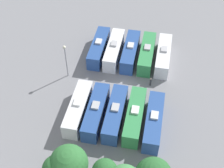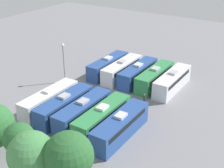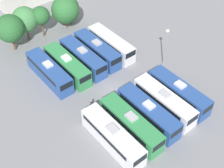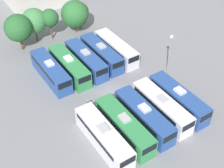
{
  "view_description": "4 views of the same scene",
  "coord_description": "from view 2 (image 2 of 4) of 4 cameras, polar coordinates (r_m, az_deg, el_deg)",
  "views": [
    {
      "loc": [
        -5.72,
        40.06,
        42.35
      ],
      "look_at": [
        1.86,
        1.74,
        1.87
      ],
      "focal_mm": 50.0,
      "sensor_mm": 36.0,
      "label": 1
    },
    {
      "loc": [
        -24.11,
        38.08,
        24.07
      ],
      "look_at": [
        -0.21,
        0.94,
        3.1
      ],
      "focal_mm": 50.0,
      "sensor_mm": 36.0,
      "label": 2
    },
    {
      "loc": [
        -22.67,
        -28.06,
        35.22
      ],
      "look_at": [
        -0.94,
        -1.2,
        2.69
      ],
      "focal_mm": 50.0,
      "sensor_mm": 36.0,
      "label": 3
    },
    {
      "loc": [
        -20.4,
        -31.32,
        32.77
      ],
      "look_at": [
        -0.72,
        -1.33,
        3.04
      ],
      "focal_mm": 50.0,
      "sensor_mm": 36.0,
      "label": 4
    }
  ],
  "objects": [
    {
      "name": "bus_6",
      "position": [
        42.92,
        -1.76,
        -6.09
      ],
      "size": [
        2.63,
        10.77,
        3.38
      ],
      "color": "#338C4C",
      "rests_on": "ground_plane"
    },
    {
      "name": "bus_3",
      "position": [
        58.21,
        1.84,
        2.74
      ],
      "size": [
        2.63,
        10.77,
        3.38
      ],
      "color": "white",
      "rests_on": "ground_plane"
    },
    {
      "name": "bus_9",
      "position": [
        48.22,
        -11.38,
        -2.84
      ],
      "size": [
        2.63,
        10.77,
        3.38
      ],
      "color": "silver",
      "rests_on": "ground_plane"
    },
    {
      "name": "bus_2",
      "position": [
        56.8,
        4.77,
        2.07
      ],
      "size": [
        2.63,
        10.77,
        3.38
      ],
      "color": "#284C93",
      "rests_on": "ground_plane"
    },
    {
      "name": "ground_plane",
      "position": [
        51.09,
        0.37,
        -2.71
      ],
      "size": [
        120.25,
        120.25,
        0.0
      ],
      "primitive_type": "plane",
      "color": "gray"
    },
    {
      "name": "bus_1",
      "position": [
        55.49,
        7.82,
        1.33
      ],
      "size": [
        2.63,
        10.77,
        3.38
      ],
      "color": "#338C4C",
      "rests_on": "ground_plane"
    },
    {
      "name": "tree_0",
      "position": [
        31.62,
        -7.94,
        -12.95
      ],
      "size": [
        5.09,
        5.09,
        7.14
      ],
      "color": "brown",
      "rests_on": "ground_plane"
    },
    {
      "name": "bus_7",
      "position": [
        44.54,
        -5.29,
        -4.93
      ],
      "size": [
        2.63,
        10.77,
        3.38
      ],
      "color": "#284C93",
      "rests_on": "ground_plane"
    },
    {
      "name": "bus_5",
      "position": [
        41.11,
        1.56,
        -7.65
      ],
      "size": [
        2.63,
        10.77,
        3.38
      ],
      "color": "#284C93",
      "rests_on": "ground_plane"
    },
    {
      "name": "tree_1",
      "position": [
        33.07,
        -14.56,
        -12.34
      ],
      "size": [
        4.88,
        4.88,
        6.72
      ],
      "color": "brown",
      "rests_on": "ground_plane"
    },
    {
      "name": "bus_0",
      "position": [
        54.37,
        10.97,
        0.56
      ],
      "size": [
        2.63,
        10.77,
        3.38
      ],
      "color": "silver",
      "rests_on": "ground_plane"
    },
    {
      "name": "bus_8",
      "position": [
        46.25,
        -8.66,
        -3.9
      ],
      "size": [
        2.63,
        10.77,
        3.38
      ],
      "color": "#284C93",
      "rests_on": "ground_plane"
    },
    {
      "name": "light_pole",
      "position": [
        55.69,
        -8.88,
        5.06
      ],
      "size": [
        0.6,
        0.6,
        7.31
      ],
      "color": "gray",
      "rests_on": "ground_plane"
    },
    {
      "name": "worker_person",
      "position": [
        49.53,
        5.93,
        -2.77
      ],
      "size": [
        0.36,
        0.36,
        1.73
      ],
      "color": "#333338",
      "rests_on": "ground_plane"
    },
    {
      "name": "bus_4",
      "position": [
        59.83,
        -0.75,
        3.4
      ],
      "size": [
        2.63,
        10.77,
        3.38
      ],
      "color": "#284C93",
      "rests_on": "ground_plane"
    },
    {
      "name": "tree_2",
      "position": [
        35.24,
        -16.62,
        -9.52
      ],
      "size": [
        3.49,
        3.49,
        6.29
      ],
      "color": "brown",
      "rests_on": "ground_plane"
    }
  ]
}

